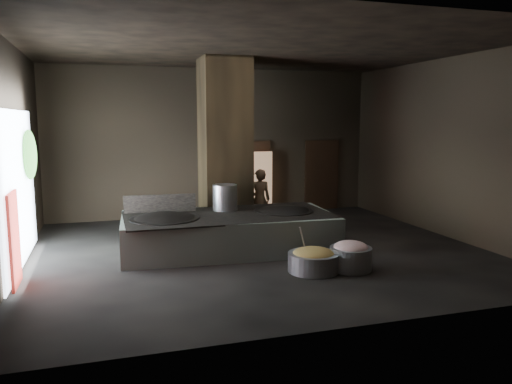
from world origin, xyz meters
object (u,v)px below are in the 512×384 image
object	(u,v)px
stock_pot	(225,198)
wok_right	(284,214)
hearth_platform	(229,232)
cook	(260,200)
meat_basin	(351,258)
veg_basin	(313,262)
wok_left	(165,222)

from	to	relation	value
stock_pot	wok_right	bearing A→B (deg)	-21.04
hearth_platform	stock_pot	world-z (taller)	stock_pot
cook	meat_basin	bearing A→B (deg)	104.31
wok_right	veg_basin	bearing A→B (deg)	-94.24
hearth_platform	wok_right	world-z (taller)	wok_right
cook	veg_basin	bearing A→B (deg)	93.56
wok_right	veg_basin	xyz separation A→B (m)	(-0.16, -2.13, -0.57)
stock_pot	veg_basin	bearing A→B (deg)	-66.50
hearth_platform	wok_right	size ratio (longest dim) A/B	3.41
wok_left	wok_right	size ratio (longest dim) A/B	1.07
wok_right	wok_left	bearing A→B (deg)	-177.95
wok_left	meat_basin	world-z (taller)	wok_left
wok_left	cook	xyz separation A→B (m)	(2.76, 1.85, 0.08)
wok_left	stock_pot	world-z (taller)	stock_pot
stock_pot	cook	world-z (taller)	cook
veg_basin	cook	bearing A→B (deg)	88.30
hearth_platform	wok_left	distance (m)	1.49
hearth_platform	wok_left	xyz separation A→B (m)	(-1.45, -0.05, 0.34)
wok_right	cook	distance (m)	1.75
hearth_platform	stock_pot	distance (m)	0.91
wok_left	hearth_platform	bearing A→B (deg)	1.97
hearth_platform	cook	distance (m)	2.26
wok_left	cook	world-z (taller)	cook
hearth_platform	meat_basin	bearing A→B (deg)	-44.60
wok_right	meat_basin	distance (m)	2.38
hearth_platform	veg_basin	world-z (taller)	hearth_platform
hearth_platform	cook	bearing A→B (deg)	57.87
meat_basin	cook	bearing A→B (deg)	99.05
cook	veg_basin	world-z (taller)	cook
veg_basin	wok_right	bearing A→B (deg)	85.76
stock_pot	meat_basin	distance (m)	3.45
wok_left	cook	bearing A→B (deg)	33.86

